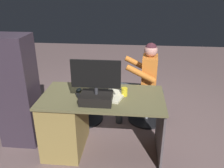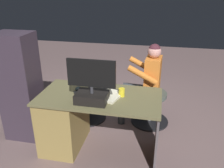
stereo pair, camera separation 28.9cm
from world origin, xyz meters
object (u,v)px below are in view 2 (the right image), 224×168
Objects in this scene: monitor at (92,90)px; cup at (122,92)px; computer_mouse at (78,89)px; teddy_bear at (86,78)px; desk at (71,118)px; office_chair_teddy at (87,102)px; tv_remote at (76,94)px; keyboard at (104,92)px; visitor_chair at (150,105)px; person at (145,78)px.

monitor is 5.49× the size of cup.
teddy_bear reaches higher than computer_mouse.
monitor reaches higher than desk.
cup is 0.90m from teddy_bear.
tv_remote is at bearing 98.99° from office_chair_teddy.
cup reaches higher than computer_mouse.
computer_mouse is 1.03× the size of cup.
teddy_bear is at bearing -45.83° from cup.
keyboard is at bearing 177.49° from tv_remote.
tv_remote is at bearing 159.63° from desk.
cup is at bearing 173.92° from computer_mouse.
monitor is 1.40× the size of teddy_bear.
keyboard is at bearing -166.20° from desk.
cup is 0.25× the size of teddy_bear.
visitor_chair is at bearing -141.18° from desk.
keyboard is at bearing 124.65° from teddy_bear.
teddy_bear is at bearing 3.66° from visitor_chair.
person is at bearing -124.09° from keyboard.
keyboard is at bearing 179.40° from computer_mouse.
teddy_bear is 0.84m from person.
person is at bearing -175.57° from office_chair_teddy.
person is at bearing -119.62° from monitor.
teddy_bear reaches higher than cup.
keyboard is (-0.07, -0.25, -0.13)m from monitor.
cup is (-0.53, 0.06, 0.03)m from computer_mouse.
computer_mouse reaches higher than office_chair_teddy.
monitor is 0.44× the size of person.
teddy_bear is (0.33, -0.83, -0.22)m from monitor.
teddy_bear is at bearing -88.82° from desk.
keyboard is 0.95m from visitor_chair.
visitor_chair is at bearing -129.44° from keyboard.
monitor is 1.07m from office_chair_teddy.
keyboard is 0.75× the size of office_chair_teddy.
person is at bearing -176.43° from teddy_bear.
visitor_chair is (-0.93, -0.07, 0.01)m from office_chair_teddy.
office_chair_teddy is 0.94m from person.
cup is 0.51m from tv_remote.
keyboard is 0.22m from cup.
desk is 2.53× the size of visitor_chair.
keyboard reaches higher than office_chair_teddy.
desk is at bearing 91.18° from teddy_bear.
desk is 3.77× the size of teddy_bear.
computer_mouse is 0.98m from person.
desk is at bearing 41.74° from person.
computer_mouse is at bearing 40.15° from person.
teddy_bear is 1.00m from visitor_chair.
teddy_bear is at bearing 3.57° from person.
cup is at bearing 161.97° from tv_remote.
monitor is (-0.32, 0.15, 0.48)m from desk.
desk is at bearing -25.31° from monitor.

